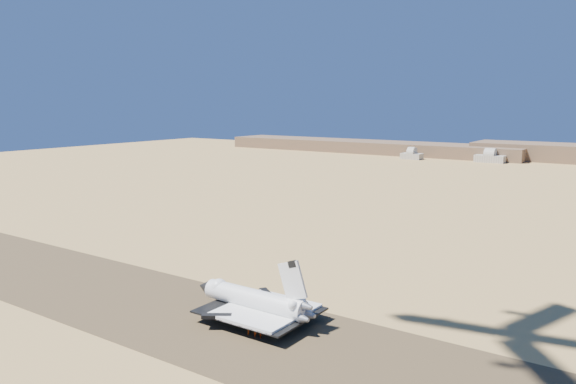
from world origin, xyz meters
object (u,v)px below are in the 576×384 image
Objects in this scene: crew_a at (248,333)px; crew_c at (260,335)px; shuttle at (254,302)px; crew_b at (255,334)px.

crew_c is at bearing -67.84° from crew_a.
shuttle is at bearing -19.67° from crew_c.
crew_c reaches higher than crew_a.
crew_b is (2.20, 0.23, 0.18)m from crew_a.
shuttle is 12.21m from crew_a.
crew_b is at bearing 26.32° from crew_c.
crew_b reaches higher than crew_a.
crew_b is 1.08× the size of crew_c.
crew_a is 0.88× the size of crew_c.
crew_b is at bearing -49.71° from shuttle.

